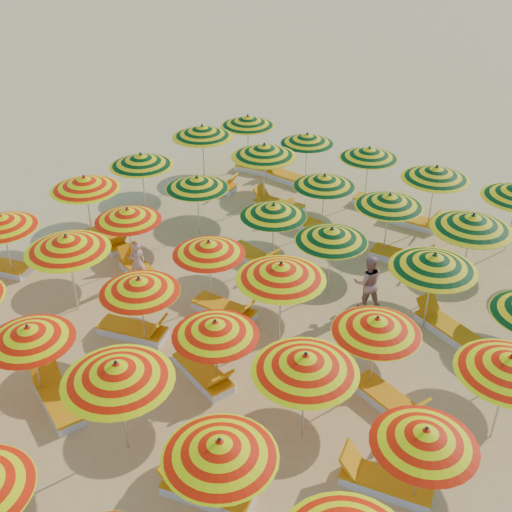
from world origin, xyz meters
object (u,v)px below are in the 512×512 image
object	(u,v)px
lounger_21	(402,257)
umbrella_20	(209,248)
umbrella_9	(117,372)
umbrella_15	(215,328)
lounger_10	(204,373)
beachgoer_b	(368,282)
umbrella_17	(425,437)
lounger_16	(254,257)
lounger_11	(384,482)
umbrella_30	(202,131)
umbrella_38	(369,153)
beachgoer_a	(137,263)
lounger_7	(206,490)
lounger_17	(446,327)
umbrella_10	(220,449)
lounger_6	(58,401)
umbrella_16	(305,363)
umbrella_32	(324,181)
umbrella_14	(139,285)
lounger_14	(225,310)
umbrella_8	(29,334)
lounger_15	(389,401)
lounger_13	(141,271)
lounger_12	(108,240)
lounger_25	(380,204)
lounger_18	(215,185)
umbrella_37	(307,139)
lounger_23	(260,168)
umbrella_19	(128,215)
umbrella_33	(389,200)
lounger_19	(278,205)
umbrella_23	(510,364)
umbrella_22	(377,325)
lounger_26	(413,221)
umbrella_28	(434,262)
lounger_20	(304,223)
umbrella_13	(67,243)
umbrella_18	(85,183)
umbrella_27	(332,235)
umbrella_31	(264,151)
umbrella_12	(1,221)
lounger_24	(289,178)
umbrella_21	(281,271)
umbrella_34	(472,222)
lounger_9	(134,330)
umbrella_36	(248,121)
umbrella_25	(197,183)

from	to	relation	value
lounger_21	umbrella_20	bearing A→B (deg)	-127.90
umbrella_9	umbrella_15	distance (m)	2.38
lounger_10	beachgoer_b	world-z (taller)	beachgoer_b
umbrella_17	umbrella_20	world-z (taller)	umbrella_20
lounger_16	lounger_11	bearing A→B (deg)	-26.15
umbrella_30	umbrella_38	bearing A→B (deg)	24.16
umbrella_17	beachgoer_a	xyz separation A→B (m)	(-9.38, 1.74, -1.11)
lounger_7	lounger_17	world-z (taller)	same
umbrella_10	lounger_6	bearing A→B (deg)	-178.10
umbrella_16	umbrella_32	distance (m)	8.68
lounger_10	umbrella_14	bearing A→B (deg)	-164.82
lounger_11	lounger_14	world-z (taller)	same
umbrella_8	lounger_15	world-z (taller)	umbrella_8
umbrella_10	lounger_13	world-z (taller)	umbrella_10
lounger_12	lounger_25	xyz separation A→B (m)	(5.14, 7.50, 0.00)
umbrella_10	lounger_7	bearing A→B (deg)	162.13
umbrella_17	lounger_18	distance (m)	14.15
umbrella_37	lounger_25	world-z (taller)	umbrella_37
umbrella_17	lounger_23	world-z (taller)	umbrella_17
umbrella_19	umbrella_10	bearing A→B (deg)	-31.00
umbrella_15	umbrella_33	distance (m)	7.42
lounger_7	lounger_13	bearing A→B (deg)	-51.92
umbrella_14	lounger_19	xyz separation A→B (m)	(-2.00, 7.77, -1.60)
umbrella_17	umbrella_23	bearing A→B (deg)	79.78
umbrella_14	lounger_23	world-z (taller)	umbrella_14
umbrella_22	lounger_26	bearing A→B (deg)	111.18
umbrella_28	beachgoer_b	world-z (taller)	umbrella_28
lounger_6	lounger_25	bearing A→B (deg)	-75.46
lounger_20	lounger_26	distance (m)	3.50
lounger_14	lounger_11	bearing A→B (deg)	-27.13
umbrella_20	umbrella_28	size ratio (longest dim) A/B	0.79
umbrella_13	lounger_25	distance (m)	10.79
umbrella_18	umbrella_22	bearing A→B (deg)	-1.62
umbrella_27	umbrella_31	size ratio (longest dim) A/B	0.91
lounger_13	lounger_20	distance (m)	5.62
umbrella_33	lounger_17	world-z (taller)	umbrella_33
umbrella_12	umbrella_17	distance (m)	12.29
umbrella_20	umbrella_22	bearing A→B (deg)	-1.43
umbrella_23	lounger_24	xyz separation A→B (m)	(-10.66, 7.26, -1.75)
umbrella_8	beachgoer_a	size ratio (longest dim) A/B	1.57
umbrella_21	beachgoer_a	distance (m)	4.80
lounger_7	lounger_18	size ratio (longest dim) A/B	1.01
umbrella_15	umbrella_34	world-z (taller)	umbrella_34
lounger_12	beachgoer_b	world-z (taller)	beachgoer_b
lounger_23	lounger_20	bearing A→B (deg)	-48.12
umbrella_13	lounger_9	bearing A→B (deg)	5.81
lounger_24	lounger_26	world-z (taller)	same
lounger_12	umbrella_38	bearing A→B (deg)	70.50
umbrella_36	lounger_16	xyz separation A→B (m)	(4.57, -5.12, -1.74)
umbrella_25	lounger_15	distance (m)	9.00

